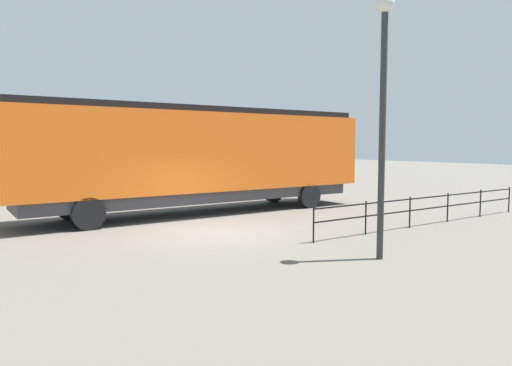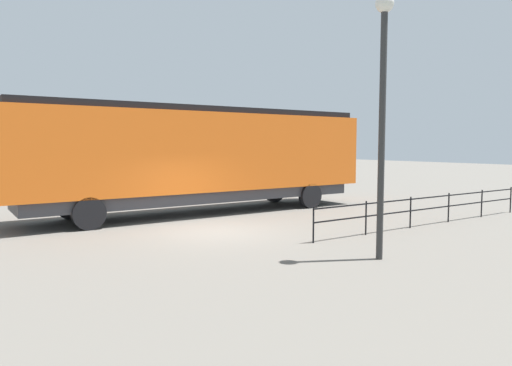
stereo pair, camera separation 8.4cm
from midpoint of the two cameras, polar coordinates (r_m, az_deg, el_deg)
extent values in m
plane|color=#666059|center=(15.19, -5.14, -6.00)|extent=(120.00, 120.00, 0.00)
cube|color=orange|center=(19.20, -7.17, 3.83)|extent=(3.00, 15.01, 3.07)
cube|color=black|center=(22.64, 6.67, 2.79)|extent=(2.88, 2.85, 2.15)
cube|color=black|center=(19.24, -7.22, 8.76)|extent=(2.70, 14.41, 0.24)
cube|color=#38383D|center=(19.30, -7.11, -1.41)|extent=(2.70, 13.81, 0.45)
cylinder|color=black|center=(23.00, 2.02, -0.96)|extent=(0.30, 1.10, 1.10)
cylinder|color=black|center=(20.90, 6.42, -1.56)|extent=(0.30, 1.10, 1.10)
cylinder|color=black|center=(18.98, -22.04, -2.50)|extent=(0.30, 1.10, 1.10)
cylinder|color=black|center=(16.37, -20.01, -3.54)|extent=(0.30, 1.10, 1.10)
cylinder|color=#2D2D2D|center=(11.71, 15.00, 5.49)|extent=(0.16, 0.16, 6.02)
sphere|color=silver|center=(12.18, 15.34, 20.43)|extent=(0.44, 0.44, 0.44)
cube|color=black|center=(17.44, 20.39, -1.64)|extent=(0.04, 10.82, 0.04)
cube|color=black|center=(17.49, 20.35, -2.92)|extent=(0.04, 10.82, 0.04)
cylinder|color=black|center=(13.48, 6.88, -5.08)|extent=(0.05, 0.05, 1.07)
cylinder|color=black|center=(14.98, 13.14, -4.19)|extent=(0.05, 0.05, 1.07)
cylinder|color=black|center=(16.63, 18.19, -3.43)|extent=(0.05, 0.05, 1.07)
cylinder|color=black|center=(18.38, 22.30, -2.79)|extent=(0.05, 0.05, 1.07)
cylinder|color=black|center=(20.22, 25.68, -2.25)|extent=(0.05, 0.05, 1.07)
cylinder|color=black|center=(22.11, 28.49, -1.80)|extent=(0.05, 0.05, 1.07)
camera|label=1|loc=(0.04, -90.17, -0.01)|focal=32.66mm
camera|label=2|loc=(0.04, 89.83, 0.01)|focal=32.66mm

